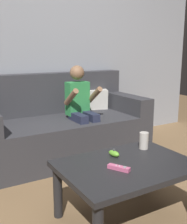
{
  "coord_description": "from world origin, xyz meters",
  "views": [
    {
      "loc": [
        -1.17,
        -1.14,
        1.1
      ],
      "look_at": [
        -0.0,
        0.84,
        0.59
      ],
      "focal_mm": 45.18,
      "sensor_mm": 36.0,
      "label": 1
    }
  ],
  "objects_px": {
    "coffee_table": "(127,172)",
    "game_remote_pink_near_edge": "(119,168)",
    "nunchuk_lime": "(114,153)",
    "person_seated_on_couch": "(81,107)",
    "couch": "(62,128)",
    "soda_can": "(144,141)"
  },
  "relations": [
    {
      "from": "coffee_table",
      "to": "game_remote_pink_near_edge",
      "type": "relative_size",
      "value": 6.06
    },
    {
      "from": "nunchuk_lime",
      "to": "person_seated_on_couch",
      "type": "bearing_deg",
      "value": 74.64
    },
    {
      "from": "couch",
      "to": "soda_can",
      "type": "height_order",
      "value": "couch"
    },
    {
      "from": "couch",
      "to": "game_remote_pink_near_edge",
      "type": "bearing_deg",
      "value": -99.47
    },
    {
      "from": "coffee_table",
      "to": "nunchuk_lime",
      "type": "bearing_deg",
      "value": 91.16
    },
    {
      "from": "person_seated_on_couch",
      "to": "game_remote_pink_near_edge",
      "type": "xyz_separation_m",
      "value": [
        -0.36,
        -1.16,
        -0.14
      ]
    },
    {
      "from": "person_seated_on_couch",
      "to": "nunchuk_lime",
      "type": "bearing_deg",
      "value": -105.36
    },
    {
      "from": "couch",
      "to": "soda_can",
      "type": "bearing_deg",
      "value": -82.47
    },
    {
      "from": "couch",
      "to": "person_seated_on_couch",
      "type": "xyz_separation_m",
      "value": [
        0.14,
        -0.18,
        0.24
      ]
    },
    {
      "from": "couch",
      "to": "game_remote_pink_near_edge",
      "type": "xyz_separation_m",
      "value": [
        -0.22,
        -1.34,
        0.11
      ]
    },
    {
      "from": "person_seated_on_couch",
      "to": "coffee_table",
      "type": "height_order",
      "value": "person_seated_on_couch"
    },
    {
      "from": "person_seated_on_couch",
      "to": "game_remote_pink_near_edge",
      "type": "relative_size",
      "value": 6.77
    },
    {
      "from": "couch",
      "to": "coffee_table",
      "type": "height_order",
      "value": "couch"
    },
    {
      "from": "person_seated_on_couch",
      "to": "coffee_table",
      "type": "relative_size",
      "value": 1.12
    },
    {
      "from": "nunchuk_lime",
      "to": "couch",
      "type": "bearing_deg",
      "value": 83.8
    },
    {
      "from": "person_seated_on_couch",
      "to": "soda_can",
      "type": "xyz_separation_m",
      "value": [
        0.01,
        -0.95,
        -0.09
      ]
    },
    {
      "from": "couch",
      "to": "nunchuk_lime",
      "type": "bearing_deg",
      "value": -96.2
    },
    {
      "from": "person_seated_on_couch",
      "to": "nunchuk_lime",
      "type": "relative_size",
      "value": 9.76
    },
    {
      "from": "coffee_table",
      "to": "game_remote_pink_near_edge",
      "type": "height_order",
      "value": "game_remote_pink_near_edge"
    },
    {
      "from": "soda_can",
      "to": "nunchuk_lime",
      "type": "bearing_deg",
      "value": -176.55
    },
    {
      "from": "person_seated_on_couch",
      "to": "coffee_table",
      "type": "xyz_separation_m",
      "value": [
        -0.26,
        -1.11,
        -0.21
      ]
    },
    {
      "from": "nunchuk_lime",
      "to": "soda_can",
      "type": "xyz_separation_m",
      "value": [
        0.27,
        0.02,
        0.04
      ]
    }
  ]
}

